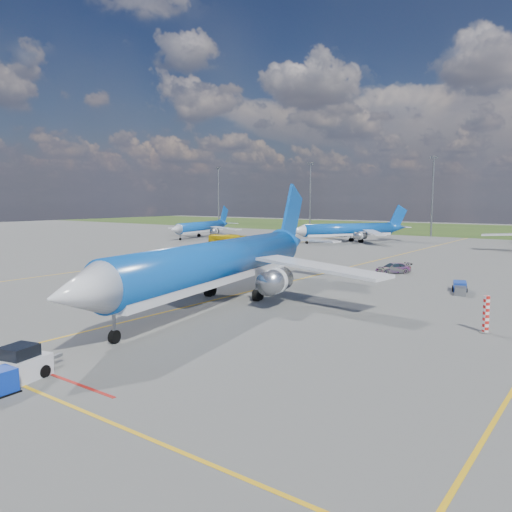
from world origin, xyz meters
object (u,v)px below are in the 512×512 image
Objects in this scene: baggage_tug_w at (460,288)px; baggage_tug_c at (263,253)px; apron_bus at (228,241)px; service_car_b at (228,262)px; service_car_a at (242,252)px; pushback_tug at (13,368)px; bg_jet_nnw at (348,242)px; bg_jet_nw at (201,237)px; warning_post at (486,314)px; main_airliner at (219,304)px; service_car_c at (393,268)px.

baggage_tug_c is at bearing 141.69° from baggage_tug_w.
apron_bus is 2.38× the size of service_car_b.
baggage_tug_c is at bearing 10.99° from service_car_a.
bg_jet_nnw is at bearing 91.82° from pushback_tug.
baggage_tug_w is at bearing 60.04° from pushback_tug.
baggage_tug_w is (80.07, -43.15, 0.51)m from bg_jet_nw.
bg_jet_nw is 5.89× the size of baggage_tug_c.
warning_post is at bearing -33.38° from baggage_tug_c.
main_airliner reaches higher than service_car_a.
service_car_c is at bearing -38.40° from bg_jet_nw.
pushback_tug is at bearing -122.14° from baggage_tug_w.
apron_bus reaches higher than service_car_b.
bg_jet_nw reaches higher than baggage_tug_w.
bg_jet_nnw is 38.89m from service_car_a.
bg_jet_nw is 41.27m from bg_jet_nnw.
baggage_tug_w is 0.93× the size of baggage_tug_c.
baggage_tug_c is at bearing -57.93° from bg_jet_nnw.
apron_bus is at bearing 139.53° from baggage_tug_w.
service_car_c is at bearing 123.97° from warning_post.
bg_jet_nnw reaches higher than pushback_tug.
bg_jet_nw is 7.55× the size of service_car_b.
bg_jet_nnw is 66.33m from baggage_tug_w.
service_car_b is at bearing -121.19° from service_car_c.
baggage_tug_c is at bearing 99.89° from pushback_tug.
apron_bus is (-62.36, 43.08, -0.09)m from warning_post.
warning_post is at bearing -14.95° from service_car_c.
bg_jet_nnw reaches higher than service_car_b.
apron_bus is at bearing -88.88° from bg_jet_nnw.
service_car_b is at bearing -92.71° from service_car_a.
pushback_tug is 0.61× the size of apron_bus.
apron_bus is 61.83m from baggage_tug_w.
warning_post reaches higher than service_car_c.
baggage_tug_c reaches higher than service_car_b.
bg_jet_nw is at bearing 122.80° from main_airliner.
service_car_a is (13.20, -11.92, -0.75)m from apron_bus.
apron_bus is at bearing 152.82° from baggage_tug_c.
baggage_tug_c is (2.90, 2.64, -0.09)m from service_car_a.
bg_jet_nw is 0.68× the size of main_airliner.
bg_jet_nnw is 51.12m from service_car_b.
bg_jet_nnw is 36.15m from baggage_tug_c.
bg_jet_nw is 29.51m from apron_bus.
bg_jet_nnw is 8.88× the size of service_car_a.
bg_jet_nw reaches higher than baggage_tug_c.
baggage_tug_w is 43.33m from baggage_tug_c.
service_car_b is 25.69m from service_car_c.
baggage_tug_w is at bearing -20.00° from baggage_tug_c.
service_car_c is at bearing 74.90° from pushback_tug.
bg_jet_nnw is 31.34m from apron_bus.
bg_jet_nw is at bearing -134.27° from bg_jet_nnw.
main_airliner is 11.08× the size of service_car_b.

